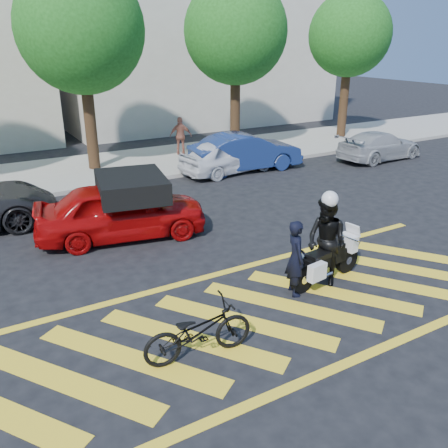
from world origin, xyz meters
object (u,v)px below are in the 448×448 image
bicycle (198,331)px  officer_moto (326,242)px  red_convertible (121,210)px  parked_mid_right (228,156)px  police_motorcycle (325,261)px  parked_far_right (380,146)px  officer_bike (296,258)px  parked_right (246,152)px

bicycle → officer_moto: bearing=-69.4°
red_convertible → parked_mid_right: (5.70, 4.15, -0.07)m
police_motorcycle → parked_far_right: bearing=29.0°
officer_bike → officer_moto: (0.85, 0.06, 0.15)m
police_motorcycle → parked_mid_right: size_ratio=0.52×
officer_moto → parked_mid_right: officer_moto is taller
officer_bike → police_motorcycle: (0.86, 0.05, -0.31)m
officer_moto → bicycle: bearing=-83.6°
parked_mid_right → parked_right: 0.80m
officer_moto → parked_far_right: bearing=119.0°
parked_mid_right → parked_right: bearing=-98.0°
red_convertible → parked_right: bearing=-46.6°
police_motorcycle → parked_mid_right: parked_mid_right is taller
parked_right → parked_far_right: 6.16m
bicycle → parked_right: parked_right is taller
bicycle → officer_bike: bearing=-66.1°
red_convertible → parked_right: red_convertible is taller
bicycle → police_motorcycle: 3.67m
bicycle → police_motorcycle: bearing=-69.6°
red_convertible → parked_far_right: size_ratio=1.06×
officer_moto → parked_far_right: officer_moto is taller
officer_moto → parked_mid_right: size_ratio=0.48×
officer_bike → red_convertible: bearing=43.0°
officer_moto → parked_right: officer_moto is taller
parked_mid_right → parked_far_right: parked_mid_right is taller
red_convertible → parked_far_right: bearing=-66.7°
red_convertible → parked_right: 7.71m
bicycle → parked_far_right: bearing=-52.0°
parked_right → parked_far_right: size_ratio=1.08×
officer_bike → officer_moto: bearing=-67.2°
officer_bike → parked_right: 9.86m
parked_mid_right → red_convertible: bearing=118.1°
parked_mid_right → police_motorcycle: bearing=154.7°
officer_moto → parked_mid_right: 9.19m
police_motorcycle → officer_moto: (-0.01, 0.00, 0.46)m
bicycle → parked_mid_right: bearing=-27.4°
red_convertible → parked_far_right: 12.80m
red_convertible → officer_moto: bearing=-136.6°
bicycle → police_motorcycle: (3.55, 0.94, 0.00)m
officer_bike → officer_moto: size_ratio=0.84×
officer_bike → police_motorcycle: 0.92m
red_convertible → parked_right: size_ratio=0.98×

